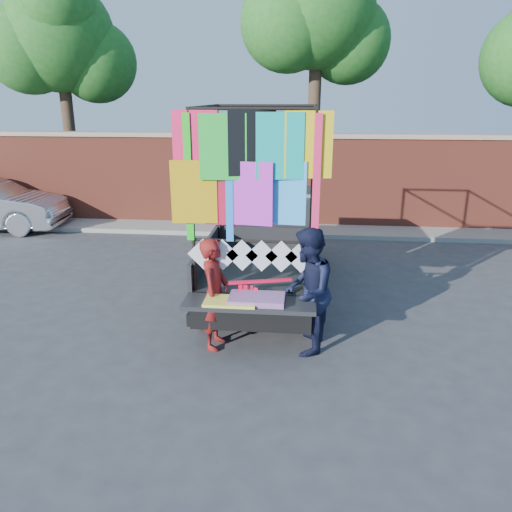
# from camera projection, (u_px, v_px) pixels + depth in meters

# --- Properties ---
(ground) EXTENTS (90.00, 90.00, 0.00)m
(ground) POSITION_uv_depth(u_px,v_px,m) (247.00, 336.00, 7.80)
(ground) COLOR #38383A
(ground) RESTS_ON ground
(brick_wall) EXTENTS (30.00, 0.45, 2.61)m
(brick_wall) POSITION_uv_depth(u_px,v_px,m) (276.00, 180.00, 14.02)
(brick_wall) COLOR #963E2B
(brick_wall) RESTS_ON ground
(curb) EXTENTS (30.00, 1.20, 0.12)m
(curb) POSITION_uv_depth(u_px,v_px,m) (274.00, 230.00, 13.75)
(curb) COLOR gray
(curb) RESTS_ON ground
(tree_left) EXTENTS (4.20, 3.30, 7.05)m
(tree_left) POSITION_uv_depth(u_px,v_px,m) (59.00, 41.00, 14.54)
(tree_left) COLOR #38281C
(tree_left) RESTS_ON ground
(tree_mid) EXTENTS (4.20, 3.30, 7.73)m
(tree_mid) POSITION_uv_depth(u_px,v_px,m) (318.00, 15.00, 13.64)
(tree_mid) COLOR #38281C
(tree_mid) RESTS_ON ground
(pickup_truck) EXTENTS (2.18, 5.48, 3.45)m
(pickup_truck) POSITION_uv_depth(u_px,v_px,m) (267.00, 240.00, 9.81)
(pickup_truck) COLOR black
(pickup_truck) RESTS_ON ground
(woman) EXTENTS (0.46, 0.65, 1.67)m
(woman) POSITION_uv_depth(u_px,v_px,m) (215.00, 294.00, 7.25)
(woman) COLOR maroon
(woman) RESTS_ON ground
(man) EXTENTS (0.79, 0.97, 1.86)m
(man) POSITION_uv_depth(u_px,v_px,m) (307.00, 291.00, 7.09)
(man) COLOR black
(man) RESTS_ON ground
(streamer_bundle) EXTENTS (0.90, 0.28, 0.63)m
(streamer_bundle) POSITION_uv_depth(u_px,v_px,m) (253.00, 293.00, 7.17)
(streamer_bundle) COLOR #FF0D35
(streamer_bundle) RESTS_ON ground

